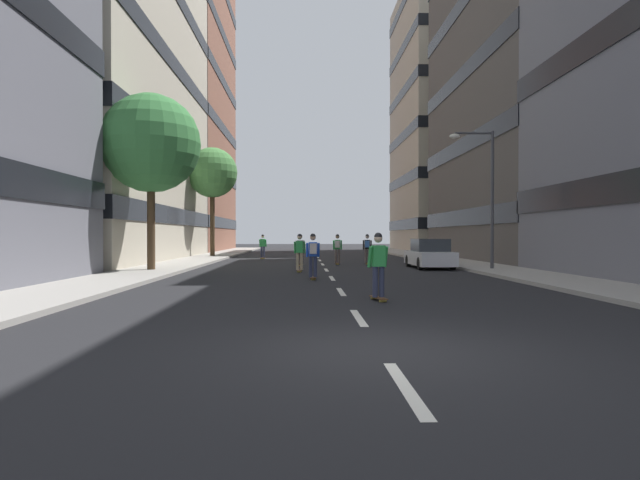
{
  "coord_description": "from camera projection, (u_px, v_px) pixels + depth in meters",
  "views": [
    {
      "loc": [
        -1.15,
        -7.85,
        1.71
      ],
      "look_at": [
        0.0,
        27.6,
        1.39
      ],
      "focal_mm": 29.6,
      "sensor_mm": 36.0,
      "label": 1
    }
  ],
  "objects": [
    {
      "name": "sidewalk_right",
      "position": [
        442.0,
        260.0,
        35.16
      ],
      "size": [
        3.02,
        66.03,
        0.14
      ],
      "primitive_type": "cube",
      "color": "#9E9991",
      "rests_on": "ground_plane"
    },
    {
      "name": "parked_car_near",
      "position": [
        429.0,
        255.0,
        27.3
      ],
      "size": [
        1.82,
        4.4,
        1.52
      ],
      "color": "silver",
      "rests_on": "ground_plane"
    },
    {
      "name": "skater_6",
      "position": [
        300.0,
        248.0,
        29.51
      ],
      "size": [
        0.57,
        0.92,
        1.78
      ],
      "color": "brown",
      "rests_on": "ground_plane"
    },
    {
      "name": "building_right_far",
      "position": [
        484.0,
        120.0,
        57.45
      ],
      "size": [
        18.03,
        16.29,
        28.49
      ],
      "color": "#B2A893",
      "rests_on": "ground_plane"
    },
    {
      "name": "lane_markings",
      "position": [
        321.0,
        262.0,
        33.39
      ],
      "size": [
        0.16,
        57.2,
        0.01
      ],
      "color": "silver",
      "rests_on": "ground_plane"
    },
    {
      "name": "skater_3",
      "position": [
        378.0,
        263.0,
        13.74
      ],
      "size": [
        0.57,
        0.92,
        1.78
      ],
      "color": "brown",
      "rests_on": "ground_plane"
    },
    {
      "name": "skater_2",
      "position": [
        263.0,
        245.0,
        38.21
      ],
      "size": [
        0.56,
        0.92,
        1.78
      ],
      "color": "brown",
      "rests_on": "ground_plane"
    },
    {
      "name": "sidewalk_left",
      "position": [
        197.0,
        260.0,
        34.63
      ],
      "size": [
        3.02,
        66.03,
        0.14
      ],
      "primitive_type": "cube",
      "color": "#9E9991",
      "rests_on": "ground_plane"
    },
    {
      "name": "skater_0",
      "position": [
        337.0,
        247.0,
        30.73
      ],
      "size": [
        0.55,
        0.92,
        1.78
      ],
      "color": "brown",
      "rests_on": "ground_plane"
    },
    {
      "name": "skater_1",
      "position": [
        300.0,
        251.0,
        24.5
      ],
      "size": [
        0.55,
        0.91,
        1.78
      ],
      "color": "brown",
      "rests_on": "ground_plane"
    },
    {
      "name": "streetlamp_right",
      "position": [
        485.0,
        184.0,
        24.94
      ],
      "size": [
        2.13,
        0.3,
        6.5
      ],
      "color": "#3F3F44",
      "rests_on": "sidewalk_right"
    },
    {
      "name": "street_tree_near",
      "position": [
        151.0,
        144.0,
        24.14
      ],
      "size": [
        4.51,
        4.51,
        8.04
      ],
      "color": "#4C3823",
      "rests_on": "sidewalk_left"
    },
    {
      "name": "building_left_far",
      "position": [
        140.0,
        86.0,
        56.21
      ],
      "size": [
        18.03,
        19.76,
        35.14
      ],
      "color": "brown",
      "rests_on": "ground_plane"
    },
    {
      "name": "building_right_mid",
      "position": [
        591.0,
        82.0,
        36.03
      ],
      "size": [
        18.03,
        19.07,
        24.17
      ],
      "color": "#4C4744",
      "rests_on": "ground_plane"
    },
    {
      "name": "skater_5",
      "position": [
        367.0,
        247.0,
        31.02
      ],
      "size": [
        0.56,
        0.92,
        1.78
      ],
      "color": "brown",
      "rests_on": "ground_plane"
    },
    {
      "name": "street_tree_mid",
      "position": [
        212.0,
        173.0,
        40.5
      ],
      "size": [
        3.84,
        3.84,
        8.32
      ],
      "color": "#4C3823",
      "rests_on": "sidewalk_left"
    },
    {
      "name": "skater_4",
      "position": [
        313.0,
        253.0,
        20.32
      ],
      "size": [
        0.54,
        0.91,
        1.78
      ],
      "color": "brown",
      "rests_on": "ground_plane"
    },
    {
      "name": "ground_plane",
      "position": [
        322.0,
        263.0,
        31.9
      ],
      "size": [
        144.06,
        144.06,
        0.0
      ],
      "primitive_type": "plane",
      "color": "black"
    }
  ]
}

